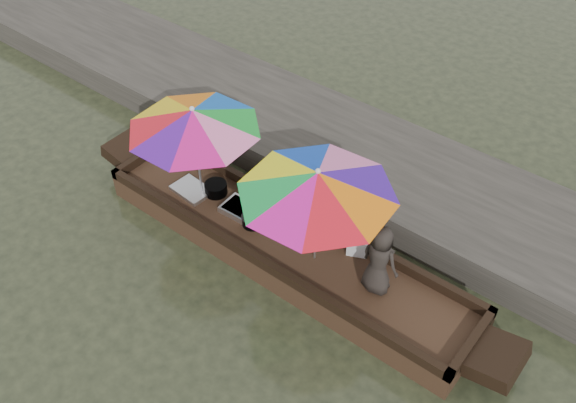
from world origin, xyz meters
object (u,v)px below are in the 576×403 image
Objects in this scene: vendor at (380,260)px; umbrella_bow at (197,153)px; tray_crayfish at (242,210)px; supply_bag at (358,245)px; boat_hull at (284,248)px; charcoal_grill at (253,221)px; umbrella_stern at (316,216)px; tray_scallop at (192,190)px; cooking_pot at (216,188)px.

umbrella_bow is at bearing 5.98° from vendor.
tray_crayfish is 2.07× the size of supply_bag.
boat_hull is 0.59m from charcoal_grill.
supply_bag is 0.88m from umbrella_stern.
tray_scallop is 1.91× the size of charcoal_grill.
charcoal_grill reaches higher than boat_hull.
charcoal_grill is at bearing -176.92° from boat_hull.
boat_hull is 1.09m from umbrella_stern.
charcoal_grill is 2.04m from vendor.
charcoal_grill is at bearing -1.61° from umbrella_bow.
charcoal_grill is 1.54m from supply_bag.
umbrella_stern is (2.24, 0.07, 0.74)m from tray_scallop.
umbrella_stern is at bearing -2.54° from tray_crayfish.
umbrella_bow is (-1.55, 0.00, 0.95)m from boat_hull.
umbrella_bow reaches higher than charcoal_grill.
tray_scallop is 2.36m from umbrella_stern.
tray_crayfish is at bearing -7.46° from cooking_pot.
supply_bag is (2.32, 0.31, 0.04)m from cooking_pot.
umbrella_bow reaches higher than supply_bag.
boat_hull is 1.07m from supply_bag.
charcoal_grill is 0.16× the size of umbrella_bow.
vendor is at bearing 2.56° from tray_scallop.
charcoal_grill is at bearing -178.46° from umbrella_stern.
umbrella_stern is at bearing -4.02° from cooking_pot.
cooking_pot is 1.11× the size of charcoal_grill.
boat_hull is at bearing 3.08° from charcoal_grill.
cooking_pot is at bearing 32.69° from tray_scallop.
cooking_pot is 0.32× the size of vendor.
tray_scallop is 0.55× the size of vendor.
umbrella_stern reaches higher than tray_scallop.
vendor reaches higher than charcoal_grill.
tray_crayfish is at bearing 8.06° from tray_scallop.
tray_scallop is 2.07× the size of supply_bag.
cooking_pot reaches higher than tray_crayfish.
charcoal_grill is (-0.53, -0.03, 0.25)m from boat_hull.
supply_bag is 0.14× the size of umbrella_stern.
tray_scallop is at bearing -178.17° from charcoal_grill.
boat_hull is at bearing -5.55° from cooking_pot.
umbrella_bow is at bearing -175.35° from tray_crayfish.
boat_hull is 9.93× the size of tray_crayfish.
tray_crayfish is at bearing 162.61° from charcoal_grill.
supply_bag is (0.92, 0.45, 0.30)m from boat_hull.
charcoal_grill is 0.29× the size of vendor.
umbrella_bow is (0.15, 0.07, 0.74)m from tray_scallop.
umbrella_stern is at bearing 0.00° from boat_hull.
cooking_pot reaches higher than charcoal_grill.
charcoal_grill is (1.17, 0.04, 0.04)m from tray_scallop.
tray_crayfish is 1.04m from umbrella_bow.
tray_crayfish is 0.30m from charcoal_grill.
umbrella_stern is (0.53, 0.00, 0.95)m from boat_hull.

